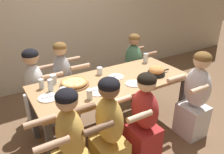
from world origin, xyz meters
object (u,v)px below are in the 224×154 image
object	(u,v)px
drinking_glass_f	(51,86)
diner_near_left	(71,150)
empty_plate_c	(133,84)
empty_plate_a	(116,77)
drinking_glass_e	(53,80)
cocktail_glass_blue	(113,82)
diner_near_center	(143,122)
diner_far_midleft	(64,84)
drinking_glass_a	(100,71)
drinking_glass_d	(146,58)
drinking_glass_b	(42,85)
diner_far_left	(36,91)
empty_plate_b	(48,98)
drinking_glass_g	(63,93)
skillet_bowl	(156,71)
drinking_glass_c	(90,95)
empty_plate_d	(98,92)
pizza_board_main	(74,83)
diner_far_right	(133,68)
diner_near_midleft	(109,134)
diner_near_right	(195,99)

from	to	relation	value
drinking_glass_f	diner_near_left	bearing A→B (deg)	-95.94
empty_plate_c	empty_plate_a	bearing A→B (deg)	105.04
drinking_glass_e	cocktail_glass_blue	bearing A→B (deg)	-32.50
diner_near_center	drinking_glass_e	bearing A→B (deg)	35.88
empty_plate_c	diner_far_midleft	world-z (taller)	diner_far_midleft
drinking_glass_a	diner_far_midleft	world-z (taller)	diner_far_midleft
drinking_glass_e	drinking_glass_d	bearing A→B (deg)	-0.37
empty_plate_c	drinking_glass_b	xyz separation A→B (m)	(-1.00, 0.48, 0.05)
drinking_glass_d	diner_far_left	world-z (taller)	diner_far_left
empty_plate_b	drinking_glass_g	world-z (taller)	drinking_glass_g
empty_plate_c	diner_near_left	xyz separation A→B (m)	(-1.01, -0.42, -0.23)
drinking_glass_g	diner_far_left	world-z (taller)	diner_far_left
skillet_bowl	diner_near_left	xyz separation A→B (m)	(-1.44, -0.49, -0.28)
drinking_glass_e	drinking_glass_f	bearing A→B (deg)	-116.75
empty_plate_a	drinking_glass_c	bearing A→B (deg)	-149.11
skillet_bowl	drinking_glass_d	distance (m)	0.48
diner_near_left	drinking_glass_b	bearing A→B (deg)	-0.55
empty_plate_c	cocktail_glass_blue	size ratio (longest dim) A/B	1.82
empty_plate_d	pizza_board_main	bearing A→B (deg)	117.87
diner_far_left	diner_near_left	world-z (taller)	diner_near_left
empty_plate_c	diner_far_right	xyz separation A→B (m)	(0.65, 0.87, -0.25)
diner_far_left	drinking_glass_f	bearing A→B (deg)	8.00
drinking_glass_g	drinking_glass_d	bearing A→B (deg)	13.39
empty_plate_d	diner_far_right	size ratio (longest dim) A/B	0.21
pizza_board_main	diner_far_left	world-z (taller)	diner_far_left
empty_plate_c	diner_far_midleft	distance (m)	1.09
skillet_bowl	empty_plate_c	xyz separation A→B (m)	(-0.43, -0.06, -0.05)
drinking_glass_b	drinking_glass_c	world-z (taller)	drinking_glass_b
drinking_glass_c	diner_near_midleft	xyz separation A→B (m)	(0.02, -0.38, -0.27)
empty_plate_d	diner_far_midleft	distance (m)	0.87
pizza_board_main	cocktail_glass_blue	distance (m)	0.47
diner_near_midleft	diner_near_center	distance (m)	0.44
drinking_glass_d	diner_near_right	distance (m)	0.97
empty_plate_c	diner_near_left	size ratio (longest dim) A/B	0.17
empty_plate_b	drinking_glass_c	size ratio (longest dim) A/B	1.95
drinking_glass_d	diner_near_right	world-z (taller)	diner_near_right
empty_plate_b	empty_plate_d	distance (m)	0.56
pizza_board_main	drinking_glass_d	distance (m)	1.25
pizza_board_main	diner_far_left	bearing A→B (deg)	125.20
empty_plate_d	drinking_glass_b	xyz separation A→B (m)	(-0.53, 0.43, 0.05)
drinking_glass_d	diner_far_midleft	xyz separation A→B (m)	(-1.21, 0.37, -0.29)
empty_plate_d	diner_far_midleft	xyz separation A→B (m)	(-0.13, 0.83, -0.23)
cocktail_glass_blue	diner_near_center	world-z (taller)	diner_near_center
diner_near_center	diner_far_midleft	distance (m)	1.37
drinking_glass_b	diner_far_left	size ratio (longest dim) A/B	0.11
skillet_bowl	diner_near_midleft	bearing A→B (deg)	-154.86
empty_plate_a	diner_near_left	world-z (taller)	diner_near_left
pizza_board_main	diner_near_center	distance (m)	0.95
drinking_glass_g	diner_near_right	xyz separation A→B (m)	(1.52, -0.59, -0.25)
skillet_bowl	empty_plate_b	bearing A→B (deg)	174.09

